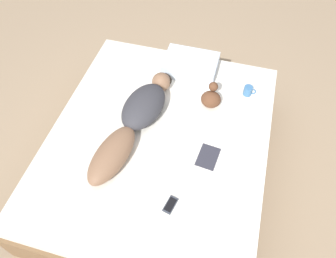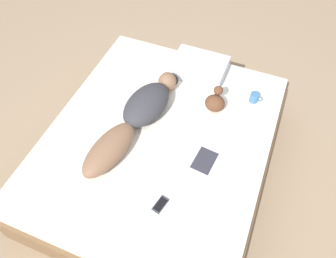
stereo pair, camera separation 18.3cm
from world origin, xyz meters
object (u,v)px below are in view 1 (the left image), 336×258
(open_magazine, at_px, (194,153))
(coffee_mug, at_px, (248,91))
(cell_phone, at_px, (170,205))
(person, at_px, (135,119))

(open_magazine, bearing_deg, coffee_mug, 72.90)
(cell_phone, bearing_deg, open_magazine, 94.75)
(coffee_mug, xyz_separation_m, cell_phone, (-0.40, -1.25, -0.04))
(person, height_order, open_magazine, person)
(person, bearing_deg, open_magazine, -3.97)
(person, distance_m, open_magazine, 0.57)
(open_magazine, xyz_separation_m, coffee_mug, (0.33, 0.77, 0.04))
(cell_phone, bearing_deg, coffee_mug, 85.07)
(open_magazine, relative_size, cell_phone, 3.44)
(coffee_mug, distance_m, cell_phone, 1.32)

